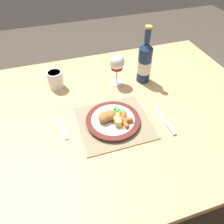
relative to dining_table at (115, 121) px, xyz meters
The scene contains 13 objects.
ground_plane 0.66m from the dining_table, ahead, with size 6.00×6.00×0.00m, color #4C4238.
dining_table is the anchor object (origin of this frame).
placemat 0.12m from the dining_table, 113.03° to the right, with size 0.31×0.28×0.01m.
dinner_plate 0.13m from the dining_table, 116.36° to the right, with size 0.23×0.23×0.02m.
breaded_croquettes 0.16m from the dining_table, 130.75° to the right, with size 0.09×0.08×0.04m.
green_beans_pile 0.12m from the dining_table, 102.11° to the right, with size 0.08×0.07×0.01m.
glazed_carrots 0.15m from the dining_table, 90.54° to the right, with size 0.08×0.09×0.02m.
fork 0.27m from the dining_table, 168.62° to the right, with size 0.03×0.14×0.01m.
table_knife 0.25m from the dining_table, 38.81° to the right, with size 0.02×0.18×0.01m.
wine_glass 0.29m from the dining_table, 70.12° to the left, with size 0.08×0.08×0.16m.
bottle 0.34m from the dining_table, 40.09° to the left, with size 0.07×0.07×0.29m.
roast_potatoes 0.16m from the dining_table, 105.80° to the right, with size 0.03×0.06×0.03m.
drinking_cup 0.37m from the dining_table, 132.36° to the left, with size 0.08×0.08×0.09m.
Camera 1 is at (-0.24, -0.70, 1.43)m, focal length 35.00 mm.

